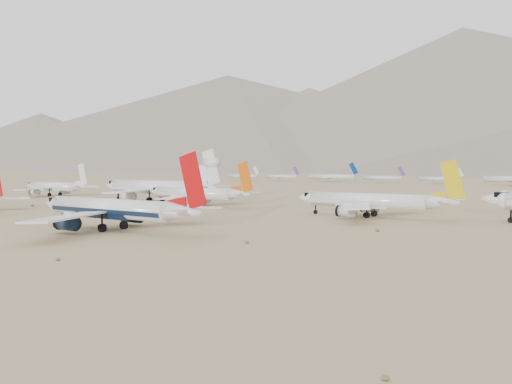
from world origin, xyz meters
TOP-DOWN VIEW (x-y plane):
  - ground at (0.00, 0.00)m, footprint 7000.00×7000.00m
  - main_airliner at (-9.53, -0.03)m, footprint 47.93×46.82m
  - row2_gold_tail at (26.32, 58.41)m, footprint 44.41×43.43m
  - row2_orange_tail at (-37.78, 59.42)m, footprint 43.83×42.87m
  - row2_white_trijet at (-63.11, 66.09)m, footprint 57.40×56.09m
  - row2_white_twin at (-131.05, 66.75)m, footprint 43.18×42.25m
  - distant_storage_row at (26.46, 329.51)m, footprint 621.97×53.99m

SIDE VIEW (x-z plane):
  - ground at x=0.00m, z-range 0.00..0.00m
  - distant_storage_row at x=26.46m, z-range -3.33..11.97m
  - row2_white_twin at x=-131.05m, z-range -3.37..12.06m
  - row2_orange_tail at x=-37.78m, z-range -3.43..12.20m
  - row2_gold_tail at x=26.32m, z-range -3.48..12.33m
  - main_airliner at x=-9.53m, z-range -3.81..13.11m
  - row2_white_trijet at x=-63.11m, z-range -4.28..16.06m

